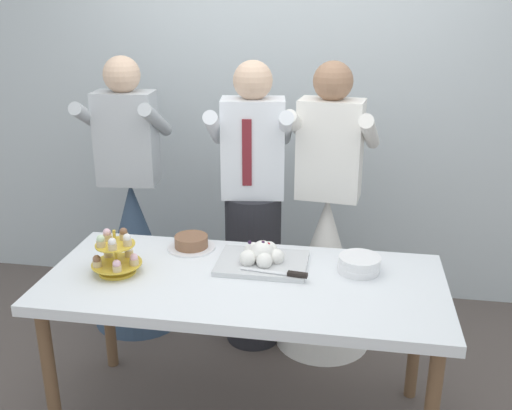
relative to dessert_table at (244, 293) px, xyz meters
The scene contains 9 objects.
rear_wall 1.65m from the dessert_table, 90.00° to the left, with size 5.20×0.10×2.90m, color silver.
dessert_table is the anchor object (origin of this frame).
cupcake_stand 0.61m from the dessert_table, behind, with size 0.23×0.23×0.21m.
main_cake_tray 0.19m from the dessert_table, 67.14° to the left, with size 0.44×0.31×0.13m.
plate_stack 0.55m from the dessert_table, 16.85° to the left, with size 0.20×0.20×0.08m.
round_cake 0.44m from the dessert_table, 138.85° to the left, with size 0.24×0.24×0.07m.
person_groom 0.73m from the dessert_table, 96.48° to the left, with size 0.52×0.54×1.66m.
person_bride 0.84m from the dessert_table, 66.44° to the left, with size 0.56×0.56×1.66m.
person_guest 1.19m from the dessert_table, 135.54° to the left, with size 0.56×0.56×1.66m.
Camera 1 is at (0.44, -2.31, 1.99)m, focal length 40.96 mm.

